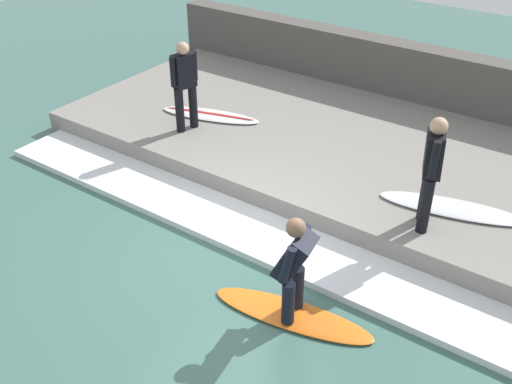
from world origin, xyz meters
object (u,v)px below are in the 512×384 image
object	(u,v)px
surfer_waiting_near	(431,167)
surfboard_waiting_near	(453,208)
surfboard_riding	(292,315)
surfer_waiting_far	(185,82)
surfboard_waiting_far	(210,115)
surfer_riding	(294,264)

from	to	relation	value
surfer_waiting_near	surfboard_waiting_near	size ratio (longest dim) A/B	0.76
surfboard_waiting_near	surfer_waiting_near	bearing A→B (deg)	159.20
surfboard_riding	surfer_waiting_far	xyz separation A→B (m)	(2.59, 3.86, 1.26)
surfboard_waiting_near	surfboard_waiting_far	distance (m)	4.81
surfboard_waiting_near	surfer_waiting_far	bearing A→B (deg)	92.40
surfer_riding	surfer_waiting_near	distance (m)	2.35
surfboard_riding	surfboard_waiting_near	size ratio (longest dim) A/B	0.99
surfer_waiting_far	surfboard_waiting_far	distance (m)	1.07
surfboard_riding	surfer_riding	world-z (taller)	surfer_riding
surfboard_waiting_near	surfboard_waiting_far	xyz separation A→B (m)	(0.43, 4.79, 0.00)
surfer_riding	surfer_waiting_far	distance (m)	4.67
surfboard_riding	surfboard_waiting_far	size ratio (longest dim) A/B	1.07
surfboard_riding	surfer_waiting_far	distance (m)	4.81
surfboard_riding	surfer_riding	xyz separation A→B (m)	(0.00, 0.00, 0.80)
surfboard_waiting_far	surfboard_waiting_near	bearing A→B (deg)	-95.10
surfer_waiting_near	surfboard_waiting_near	world-z (taller)	surfer_waiting_near
surfer_waiting_near	surfboard_waiting_far	bearing A→B (deg)	77.26
surfer_riding	surfboard_waiting_near	xyz separation A→B (m)	(2.79, -0.95, -0.41)
surfer_riding	surfboard_waiting_far	distance (m)	5.03
surfer_waiting_far	surfboard_waiting_far	xyz separation A→B (m)	(0.63, -0.01, -0.87)
surfboard_waiting_near	surfboard_waiting_far	bearing A→B (deg)	84.90
surfer_waiting_far	surfboard_waiting_far	bearing A→B (deg)	-1.35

